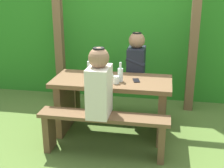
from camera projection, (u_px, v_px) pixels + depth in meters
ground_plane at (112, 132)px, 3.78m from camera, size 12.00×12.00×0.00m
hedge_backdrop at (130, 36)px, 5.09m from camera, size 6.40×0.96×1.87m
pergola_post_left at (59, 36)px, 4.48m from camera, size 0.12×0.12×2.05m
pergola_post_right at (194, 41)px, 4.15m from camera, size 0.12×0.12×2.05m
picnic_table at (112, 97)px, 3.62m from camera, size 1.40×0.64×0.70m
bench_near at (104, 126)px, 3.20m from camera, size 1.40×0.24×0.47m
bench_far at (119, 94)px, 4.14m from camera, size 1.40×0.24×0.47m
person_white_shirt at (99, 85)px, 3.06m from camera, size 0.25×0.35×0.72m
person_black_coat at (136, 62)px, 3.94m from camera, size 0.25×0.35×0.72m
drinking_glass at (116, 80)px, 3.40m from camera, size 0.08×0.08×0.09m
bottle_left at (120, 74)px, 3.45m from camera, size 0.06×0.06×0.23m
bottle_right at (90, 68)px, 3.65m from camera, size 0.06×0.06×0.24m
bottle_center at (91, 72)px, 3.52m from camera, size 0.06×0.06×0.21m
cell_phone at (136, 80)px, 3.49m from camera, size 0.10×0.15×0.01m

